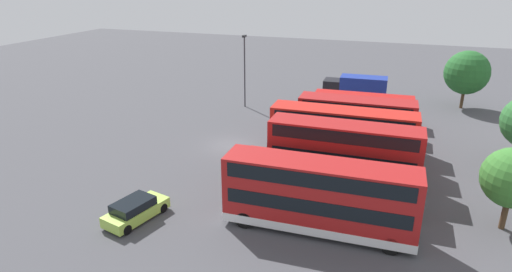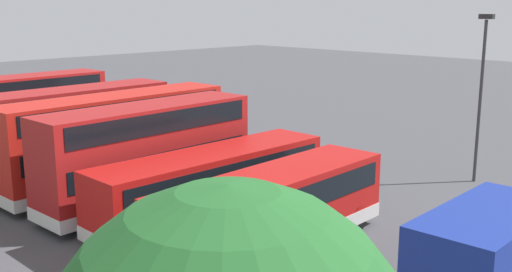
% 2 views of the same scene
% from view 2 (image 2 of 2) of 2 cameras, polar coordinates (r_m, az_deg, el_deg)
% --- Properties ---
extents(ground_plane, '(140.00, 140.00, 0.00)m').
position_cam_2_polar(ground_plane, '(37.18, 0.59, -1.49)').
color(ground_plane, '#47474C').
extents(bus_single_deck_near_end, '(3.02, 10.38, 2.95)m').
position_cam_2_polar(bus_single_deck_near_end, '(22.05, 1.67, -6.85)').
color(bus_single_deck_near_end, '#B71411').
rests_on(bus_single_deck_near_end, ground).
extents(bus_single_deck_second, '(2.62, 10.95, 2.95)m').
position_cam_2_polar(bus_single_deck_second, '(25.17, -4.15, -4.43)').
color(bus_single_deck_second, '#B71411').
rests_on(bus_single_deck_second, ground).
extents(bus_double_decker_third, '(2.91, 10.26, 4.55)m').
position_cam_2_polar(bus_double_decker_third, '(27.22, -10.13, -1.51)').
color(bus_double_decker_third, '#A51919').
rests_on(bus_double_decker_third, ground).
extents(bus_double_decker_fourth, '(2.93, 11.91, 4.55)m').
position_cam_2_polar(bus_double_decker_fourth, '(30.46, -13.00, -0.16)').
color(bus_double_decker_fourth, red).
rests_on(bus_double_decker_fourth, ground).
extents(bus_double_decker_fifth, '(2.78, 11.29, 4.55)m').
position_cam_2_polar(bus_double_decker_fifth, '(33.17, -17.22, 0.60)').
color(bus_double_decker_fifth, '#A51919').
rests_on(bus_double_decker_fifth, ground).
extents(bus_single_deck_sixth, '(2.66, 12.09, 2.95)m').
position_cam_2_polar(bus_single_deck_sixth, '(36.78, -19.25, 0.26)').
color(bus_single_deck_sixth, red).
rests_on(bus_single_deck_sixth, ground).
extents(bus_double_decker_seventh, '(2.93, 11.67, 4.55)m').
position_cam_2_polar(bus_double_decker_seventh, '(39.85, -21.80, 2.16)').
color(bus_double_decker_seventh, '#A51919').
rests_on(bus_double_decker_seventh, ground).
extents(box_truck_blue, '(2.79, 7.59, 3.20)m').
position_cam_2_polar(box_truck_blue, '(19.50, 21.66, -10.11)').
color(box_truck_blue, navy).
rests_on(box_truck_blue, ground).
extents(car_hatchback_silver, '(4.57, 2.75, 1.43)m').
position_cam_2_polar(car_hatchback_silver, '(47.84, -10.58, 2.26)').
color(car_hatchback_silver, '#A5D14C').
rests_on(car_hatchback_silver, ground).
extents(lamp_post_tall, '(0.70, 0.30, 8.37)m').
position_cam_2_polar(lamp_post_tall, '(32.06, 20.36, 4.39)').
color(lamp_post_tall, '#38383D').
rests_on(lamp_post_tall, ground).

